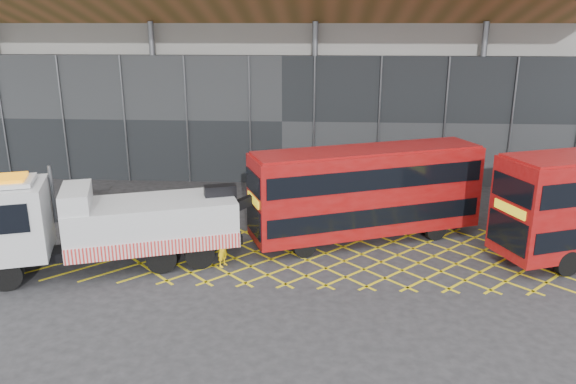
{
  "coord_description": "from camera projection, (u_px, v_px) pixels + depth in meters",
  "views": [
    {
      "loc": [
        4.58,
        -23.37,
        10.02
      ],
      "look_at": [
        3.0,
        1.5,
        2.4
      ],
      "focal_mm": 35.0,
      "sensor_mm": 36.0,
      "label": 1
    }
  ],
  "objects": [
    {
      "name": "worker",
      "position": [
        223.0,
        248.0,
        23.69
      ],
      "size": [
        0.59,
        0.71,
        1.66
      ],
      "primitive_type": "imported",
      "rotation": [
        0.0,
        0.0,
        1.19
      ],
      "color": "yellow",
      "rests_on": "ground_plane"
    },
    {
      "name": "construction_building",
      "position": [
        288.0,
        36.0,
        40.33
      ],
      "size": [
        55.0,
        23.97,
        18.0
      ],
      "color": "gray",
      "rests_on": "ground_plane"
    },
    {
      "name": "bus_towed",
      "position": [
        366.0,
        190.0,
        26.16
      ],
      "size": [
        11.03,
        6.38,
        4.44
      ],
      "rotation": [
        0.0,
        0.0,
        0.38
      ],
      "color": "maroon",
      "rests_on": "ground_plane"
    },
    {
      "name": "ground_plane",
      "position": [
        220.0,
        251.0,
        25.52
      ],
      "size": [
        120.0,
        120.0,
        0.0
      ],
      "primitive_type": "plane",
      "color": "#272629"
    },
    {
      "name": "recovery_truck",
      "position": [
        101.0,
        223.0,
        23.28
      ],
      "size": [
        12.15,
        6.15,
        4.29
      ],
      "rotation": [
        0.0,
        0.0,
        0.33
      ],
      "color": "black",
      "rests_on": "ground_plane"
    },
    {
      "name": "road_markings",
      "position": [
        344.0,
        254.0,
        25.17
      ],
      "size": [
        27.96,
        7.16,
        0.01
      ],
      "color": "yellow",
      "rests_on": "ground_plane"
    }
  ]
}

